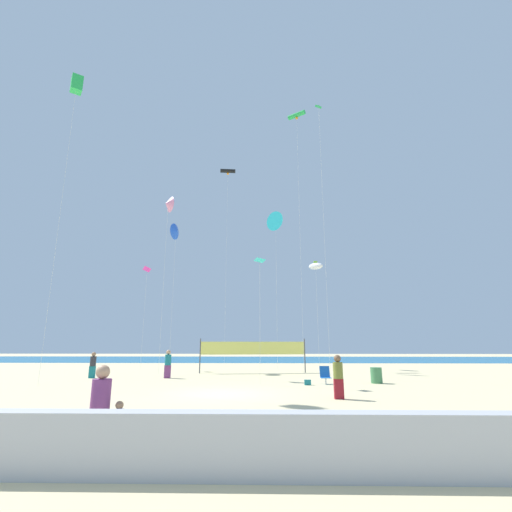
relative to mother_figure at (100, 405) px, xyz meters
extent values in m
plane|color=beige|center=(1.43, 8.51, -0.88)|extent=(120.00, 120.00, 0.00)
cube|color=#1E6B99|center=(1.43, 43.13, -0.87)|extent=(120.00, 20.00, 0.01)
cube|color=#B7B7BC|center=(1.43, -1.37, -0.38)|extent=(28.00, 0.44, 0.99)
cube|color=#99B28C|center=(0.00, 0.00, -0.50)|extent=(0.36, 0.21, 0.75)
cylinder|color=#7A3872|center=(0.00, 0.00, 0.18)|extent=(0.38, 0.38, 0.62)
sphere|color=tan|center=(0.00, 0.00, 0.63)|extent=(0.28, 0.28, 0.28)
cube|color=gold|center=(0.38, 0.03, -0.66)|extent=(0.21, 0.12, 0.43)
cylinder|color=navy|center=(0.38, 0.03, -0.27)|extent=(0.22, 0.22, 0.36)
sphere|color=#997051|center=(0.38, 0.03, -0.01)|extent=(0.16, 0.16, 0.16)
cube|color=maroon|center=(6.11, 7.24, -0.51)|extent=(0.35, 0.21, 0.74)
cylinder|color=olive|center=(6.11, 7.24, 0.17)|extent=(0.37, 0.37, 0.61)
sphere|color=brown|center=(6.11, 7.24, 0.61)|extent=(0.27, 0.27, 0.27)
cube|color=#7A3872|center=(-2.69, 15.70, -0.50)|extent=(0.36, 0.22, 0.76)
cylinder|color=#19727A|center=(-2.69, 15.70, 0.20)|extent=(0.38, 0.38, 0.63)
sphere|color=tan|center=(-2.69, 15.70, 0.65)|extent=(0.28, 0.28, 0.28)
cube|color=#19727A|center=(-7.30, 15.59, -0.53)|extent=(0.34, 0.20, 0.70)
cylinder|color=#2D2D33|center=(-7.30, 15.59, 0.12)|extent=(0.35, 0.35, 0.58)
sphere|color=#997051|center=(-7.30, 15.59, 0.54)|extent=(0.26, 0.26, 0.26)
cube|color=#1959B2|center=(6.44, 12.51, -0.56)|extent=(0.52, 0.48, 0.03)
cube|color=#1959B2|center=(6.44, 12.80, -0.28)|extent=(0.52, 0.23, 0.57)
cylinder|color=silver|center=(6.44, 12.36, -0.72)|extent=(0.03, 0.03, 0.32)
cylinder|color=silver|center=(6.44, 12.65, -0.72)|extent=(0.03, 0.03, 0.32)
cylinder|color=#3F7F4C|center=(9.21, 13.00, -0.47)|extent=(0.60, 0.60, 0.81)
cylinder|color=#4C4C51|center=(-1.35, 19.33, 0.32)|extent=(0.08, 0.08, 2.40)
cylinder|color=#4C4C51|center=(6.18, 20.26, 0.32)|extent=(0.08, 0.08, 2.40)
cube|color=#EAE566|center=(2.42, 19.80, 0.85)|extent=(7.53, 0.95, 0.90)
cube|color=#19727A|center=(5.44, 12.04, -0.75)|extent=(0.33, 0.16, 0.26)
cylinder|color=silver|center=(-3.69, 17.28, 5.08)|extent=(0.01, 0.01, 11.91)
cone|color=pink|center=(-3.69, 17.28, 11.03)|extent=(1.04, 1.15, 1.15)
cylinder|color=silver|center=(6.02, 19.65, 9.45)|extent=(0.01, 0.01, 20.65)
cylinder|color=green|center=(6.02, 19.65, 19.77)|extent=(1.46, 1.15, 0.37)
sphere|color=orange|center=(6.02, 19.65, 19.48)|extent=(0.22, 0.22, 0.22)
cylinder|color=silver|center=(-8.05, 11.36, 7.80)|extent=(0.01, 0.01, 17.36)
cube|color=green|center=(-8.05, 11.36, 16.48)|extent=(0.87, 0.87, 1.00)
cylinder|color=silver|center=(-6.96, 23.60, 3.29)|extent=(0.01, 0.01, 8.34)
pyramid|color=#D833A5|center=(-6.96, 23.64, 7.53)|extent=(0.71, 0.70, 0.45)
cylinder|color=silver|center=(-0.38, 26.48, 8.62)|extent=(0.01, 0.01, 19.00)
cylinder|color=black|center=(-0.38, 26.48, 18.13)|extent=(1.54, 0.53, 0.39)
sphere|color=orange|center=(-0.38, 26.48, 17.83)|extent=(0.23, 0.23, 0.23)
cylinder|color=silver|center=(3.03, 12.02, 2.37)|extent=(0.01, 0.01, 6.50)
pyramid|color=#26BFCC|center=(3.03, 12.03, 5.69)|extent=(0.71, 0.72, 0.25)
cylinder|color=silver|center=(-4.23, 22.09, 4.78)|extent=(0.01, 0.01, 11.31)
cone|color=blue|center=(-4.23, 22.09, 10.44)|extent=(0.69, 1.42, 1.39)
cylinder|color=silver|center=(7.96, 25.53, 3.60)|extent=(0.01, 0.01, 8.95)
ellipsoid|color=white|center=(7.96, 25.53, 8.07)|extent=(1.55, 1.80, 0.77)
cube|color=#8CD833|center=(7.96, 25.53, 8.33)|extent=(0.35, 0.06, 0.43)
cylinder|color=silver|center=(4.25, 22.46, 5.25)|extent=(0.01, 0.01, 12.26)
cone|color=#26BFCC|center=(4.25, 22.46, 11.38)|extent=(1.53, 1.29, 1.71)
cylinder|color=silver|center=(7.28, 16.01, 8.54)|extent=(0.01, 0.01, 18.83)
pyramid|color=green|center=(7.30, 15.99, 18.01)|extent=(0.70, 0.70, 0.34)
camera|label=1|loc=(3.30, -7.77, 1.19)|focal=25.96mm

